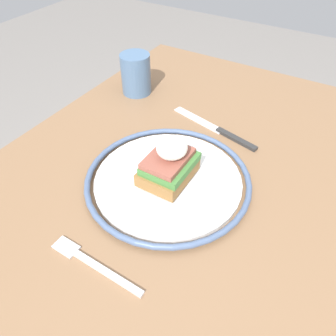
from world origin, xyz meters
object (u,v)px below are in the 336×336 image
(fork, at_px, (92,263))
(knife, at_px, (220,131))
(cup, at_px, (136,73))
(sandwich, at_px, (169,163))
(plate, at_px, (168,180))

(fork, height_order, knife, knife)
(cup, bearing_deg, fork, -152.72)
(knife, bearing_deg, cup, 79.18)
(cup, bearing_deg, sandwich, -135.11)
(sandwich, xyz_separation_m, knife, (0.18, -0.01, -0.04))
(fork, xyz_separation_m, knife, (0.37, -0.02, 0.00))
(plate, bearing_deg, sandwich, -51.68)
(sandwich, bearing_deg, cup, 44.89)
(sandwich, xyz_separation_m, fork, (-0.19, 0.01, -0.04))
(knife, distance_m, cup, 0.25)
(plate, relative_size, knife, 1.37)
(plate, height_order, cup, cup)
(knife, xyz_separation_m, cup, (0.05, 0.24, 0.05))
(plate, xyz_separation_m, sandwich, (0.00, -0.00, 0.04))
(sandwich, relative_size, fork, 0.62)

